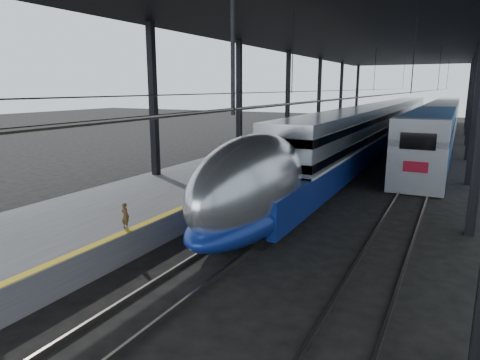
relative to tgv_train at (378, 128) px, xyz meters
The scene contains 8 objects.
ground 28.54m from the tgv_train, 94.03° to the right, with size 160.00×160.00×0.00m, color black.
platform 10.14m from the tgv_train, 123.21° to the right, with size 6.00×80.00×1.00m, color #4C4C4F.
yellow_strip 8.87m from the tgv_train, 107.81° to the right, with size 0.30×80.00×0.01m, color gold.
rails 8.96m from the tgv_train, 73.43° to the right, with size 6.52×80.00×0.16m.
canopy 11.06m from the tgv_train, 90.68° to the right, with size 18.00×75.00×9.47m.
tgv_train is the anchor object (origin of this frame).
second_train 10.55m from the tgv_train, 61.71° to the left, with size 2.96×56.05×4.07m.
child 31.46m from the tgv_train, 95.31° to the right, with size 0.33×0.22×0.90m, color #442F16.
Camera 1 is at (8.84, -13.45, 5.70)m, focal length 32.00 mm.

